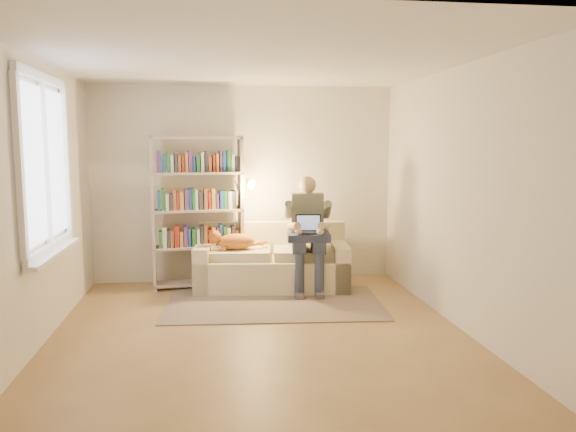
{
  "coord_description": "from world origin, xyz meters",
  "views": [
    {
      "loc": [
        -0.44,
        -5.29,
        1.82
      ],
      "look_at": [
        0.42,
        1.0,
        1.02
      ],
      "focal_mm": 35.0,
      "sensor_mm": 36.0,
      "label": 1
    }
  ],
  "objects": [
    {
      "name": "laptop",
      "position": [
        0.74,
        1.41,
        0.81
      ],
      "size": [
        0.33,
        0.28,
        0.28
      ],
      "rotation": [
        0.0,
        0.0,
        -0.11
      ],
      "color": "black",
      "rests_on": "blanket"
    },
    {
      "name": "sofa",
      "position": [
        0.32,
        1.74,
        0.3
      ],
      "size": [
        2.0,
        1.07,
        0.81
      ],
      "rotation": [
        0.0,
        0.0,
        -0.11
      ],
      "color": "beige",
      "rests_on": "floor"
    },
    {
      "name": "floor",
      "position": [
        0.0,
        0.0,
        0.0
      ],
      "size": [
        4.5,
        4.5,
        0.0
      ],
      "primitive_type": "plane",
      "color": "olive",
      "rests_on": "ground"
    },
    {
      "name": "cat",
      "position": [
        -0.16,
        1.67,
        0.63
      ],
      "size": [
        0.71,
        0.29,
        0.25
      ],
      "rotation": [
        0.0,
        0.0,
        -0.11
      ],
      "color": "orange",
      "rests_on": "sofa"
    },
    {
      "name": "wall_left",
      "position": [
        -2.0,
        0.0,
        1.3
      ],
      "size": [
        0.02,
        4.5,
        2.6
      ],
      "primitive_type": "cube",
      "color": "silver",
      "rests_on": "floor"
    },
    {
      "name": "bookshelf",
      "position": [
        -0.61,
        1.9,
        1.07
      ],
      "size": [
        1.31,
        0.39,
        1.94
      ],
      "rotation": [
        0.0,
        0.0,
        0.09
      ],
      "color": "#C6B096",
      "rests_on": "floor"
    },
    {
      "name": "ceiling",
      "position": [
        0.0,
        0.0,
        2.6
      ],
      "size": [
        4.0,
        4.5,
        0.02
      ],
      "primitive_type": "cube",
      "color": "white",
      "rests_on": "wall_back"
    },
    {
      "name": "blanket",
      "position": [
        0.73,
        1.4,
        0.71
      ],
      "size": [
        0.56,
        0.47,
        0.09
      ],
      "primitive_type": "cube",
      "rotation": [
        0.0,
        0.0,
        -0.11
      ],
      "color": "#242A3F",
      "rests_on": "person"
    },
    {
      "name": "window",
      "position": [
        -1.95,
        0.2,
        1.38
      ],
      "size": [
        0.12,
        1.52,
        1.69
      ],
      "color": "white",
      "rests_on": "wall_left"
    },
    {
      "name": "wall_back",
      "position": [
        0.0,
        2.25,
        1.3
      ],
      "size": [
        4.0,
        0.02,
        2.6
      ],
      "primitive_type": "cube",
      "color": "silver",
      "rests_on": "floor"
    },
    {
      "name": "wall_right",
      "position": [
        2.0,
        0.0,
        1.3
      ],
      "size": [
        0.02,
        4.5,
        2.6
      ],
      "primitive_type": "cube",
      "color": "silver",
      "rests_on": "floor"
    },
    {
      "name": "rug",
      "position": [
        0.25,
        0.96,
        0.01
      ],
      "size": [
        2.57,
        1.63,
        0.01
      ],
      "primitive_type": "cube",
      "rotation": [
        0.0,
        0.0,
        -0.07
      ],
      "color": "#7D6B5B",
      "rests_on": "floor"
    },
    {
      "name": "person",
      "position": [
        0.75,
        1.54,
        0.8
      ],
      "size": [
        0.47,
        0.68,
        1.43
      ],
      "rotation": [
        0.0,
        0.0,
        -0.11
      ],
      "color": "#666A55",
      "rests_on": "sofa"
    },
    {
      "name": "wall_front",
      "position": [
        0.0,
        -2.25,
        1.3
      ],
      "size": [
        4.0,
        0.02,
        2.6
      ],
      "primitive_type": "cube",
      "color": "silver",
      "rests_on": "floor"
    }
  ]
}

